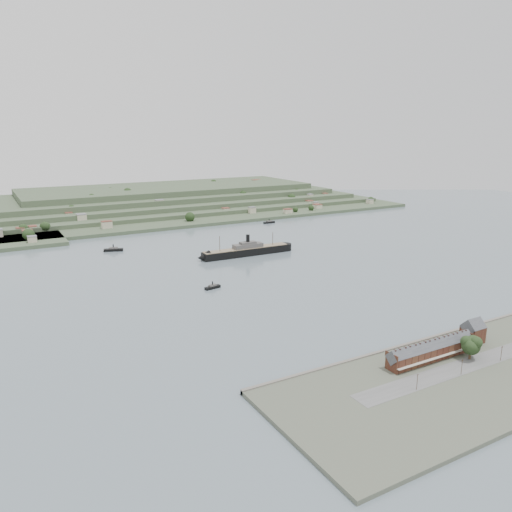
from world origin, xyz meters
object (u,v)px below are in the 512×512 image
gabled_building (473,331)px  steamship (244,251)px  tugboat (213,287)px  fig_tree (472,345)px  terrace_row (431,350)px

gabled_building → steamship: steamship is taller
gabled_building → tugboat: gabled_building is taller
steamship → tugboat: bearing=-131.3°
steamship → gabled_building: bearing=-86.5°
gabled_building → fig_tree: size_ratio=1.07×
gabled_building → fig_tree: (-19.37, -14.28, 1.82)m
fig_tree → terrace_row: bearing=150.5°
terrace_row → fig_tree: fig_tree is taller
terrace_row → tugboat: (-46.06, 167.81, -5.42)m
steamship → fig_tree: size_ratio=7.62×
terrace_row → tugboat: terrace_row is taller
tugboat → fig_tree: 189.48m
terrace_row → fig_tree: bearing=-29.5°
fig_tree → gabled_building: bearing=36.4°
terrace_row → tugboat: 174.10m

